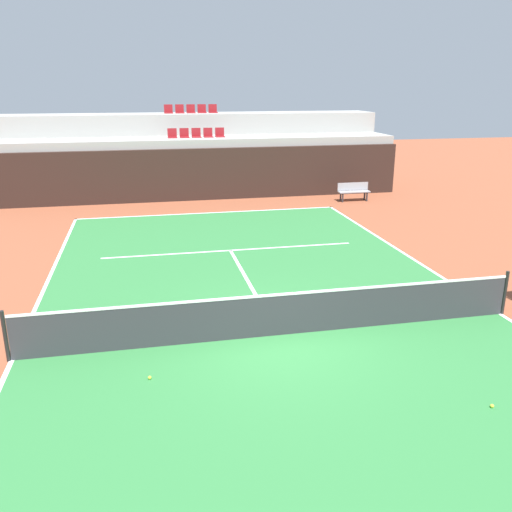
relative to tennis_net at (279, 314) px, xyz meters
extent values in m
plane|color=brown|center=(0.00, 0.00, -0.51)|extent=(80.00, 80.00, 0.00)
cube|color=#2D7238|center=(0.00, 0.00, -0.50)|extent=(11.00, 24.00, 0.01)
cube|color=white|center=(0.00, 11.95, -0.50)|extent=(11.00, 0.10, 0.00)
cube|color=white|center=(-5.45, 0.00, -0.50)|extent=(0.10, 24.00, 0.00)
cube|color=white|center=(5.45, 0.00, -0.50)|extent=(0.10, 24.00, 0.00)
cube|color=white|center=(0.00, 6.40, -0.50)|extent=(8.26, 0.10, 0.00)
cube|color=white|center=(0.00, 3.20, -0.50)|extent=(0.10, 6.40, 0.00)
cube|color=black|center=(0.00, 14.82, 0.69)|extent=(19.45, 0.30, 2.40)
cube|color=#9E9E99|center=(0.00, 16.17, 0.88)|extent=(19.45, 2.40, 2.78)
cube|color=#9E9E99|center=(0.00, 18.57, 1.40)|extent=(19.45, 2.40, 3.81)
cube|color=maroon|center=(-1.15, 16.17, 2.29)|extent=(0.44, 0.44, 0.04)
cube|color=maroon|center=(-1.15, 16.37, 2.51)|extent=(0.44, 0.04, 0.40)
cube|color=maroon|center=(-0.58, 16.17, 2.29)|extent=(0.44, 0.44, 0.04)
cube|color=maroon|center=(-0.58, 16.37, 2.51)|extent=(0.44, 0.04, 0.40)
cube|color=maroon|center=(0.00, 16.17, 2.29)|extent=(0.44, 0.44, 0.04)
cube|color=maroon|center=(0.00, 16.37, 2.51)|extent=(0.44, 0.04, 0.40)
cube|color=maroon|center=(0.58, 16.17, 2.29)|extent=(0.44, 0.44, 0.04)
cube|color=maroon|center=(0.58, 16.37, 2.51)|extent=(0.44, 0.04, 0.40)
cube|color=maroon|center=(1.15, 16.17, 2.29)|extent=(0.44, 0.44, 0.04)
cube|color=maroon|center=(1.15, 16.37, 2.51)|extent=(0.44, 0.04, 0.40)
cube|color=maroon|center=(-1.15, 18.57, 3.32)|extent=(0.44, 0.44, 0.04)
cube|color=maroon|center=(-1.15, 18.77, 3.54)|extent=(0.44, 0.04, 0.40)
cube|color=maroon|center=(-0.58, 18.57, 3.32)|extent=(0.44, 0.44, 0.04)
cube|color=maroon|center=(-0.58, 18.77, 3.54)|extent=(0.44, 0.04, 0.40)
cube|color=maroon|center=(0.00, 18.57, 3.32)|extent=(0.44, 0.44, 0.04)
cube|color=maroon|center=(0.00, 18.77, 3.54)|extent=(0.44, 0.04, 0.40)
cube|color=maroon|center=(0.58, 18.57, 3.32)|extent=(0.44, 0.44, 0.04)
cube|color=maroon|center=(0.58, 18.77, 3.54)|extent=(0.44, 0.04, 0.40)
cube|color=maroon|center=(1.15, 18.57, 3.32)|extent=(0.44, 0.44, 0.04)
cube|color=maroon|center=(1.15, 18.77, 3.54)|extent=(0.44, 0.04, 0.40)
cylinder|color=black|center=(-5.50, 0.00, 0.04)|extent=(0.08, 0.08, 1.07)
cylinder|color=black|center=(5.50, 0.00, 0.04)|extent=(0.08, 0.08, 1.07)
cube|color=#333338|center=(0.00, 0.00, -0.04)|extent=(10.90, 0.02, 0.92)
cube|color=white|center=(0.00, 0.00, 0.45)|extent=(10.90, 0.04, 0.05)
cube|color=#99999E|center=(6.95, 13.00, -0.06)|extent=(1.50, 0.40, 0.05)
cube|color=#99999E|center=(6.95, 13.18, 0.16)|extent=(1.50, 0.04, 0.36)
cube|color=#2D2D33|center=(6.35, 12.86, -0.30)|extent=(0.06, 0.06, 0.42)
cube|color=#2D2D33|center=(7.55, 12.86, -0.30)|extent=(0.06, 0.06, 0.42)
cube|color=#2D2D33|center=(6.35, 13.14, -0.30)|extent=(0.06, 0.06, 0.42)
cube|color=#2D2D33|center=(7.55, 13.14, -0.30)|extent=(0.06, 0.06, 0.42)
sphere|color=#CCE033|center=(2.85, -3.43, -0.47)|extent=(0.07, 0.07, 0.07)
sphere|color=#CCE033|center=(-2.79, -1.29, -0.47)|extent=(0.07, 0.07, 0.07)
camera|label=1|loc=(-2.68, -10.28, 4.71)|focal=37.63mm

